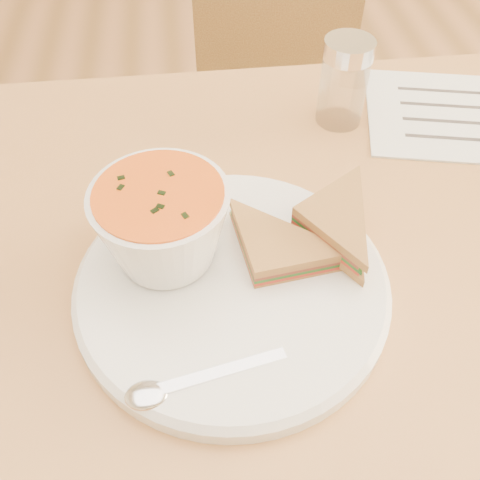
{
  "coord_description": "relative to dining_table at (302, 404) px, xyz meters",
  "views": [
    {
      "loc": [
        -0.14,
        -0.34,
        1.17
      ],
      "look_at": [
        -0.1,
        -0.02,
        0.8
      ],
      "focal_mm": 40.0,
      "sensor_mm": 36.0,
      "label": 1
    }
  ],
  "objects": [
    {
      "name": "dining_table",
      "position": [
        0.0,
        0.0,
        0.0
      ],
      "size": [
        1.0,
        0.7,
        0.75
      ],
      "primitive_type": null,
      "color": "#9F6F31",
      "rests_on": "floor"
    },
    {
      "name": "chair_far",
      "position": [
        0.05,
        0.63,
        0.04
      ],
      "size": [
        0.42,
        0.42,
        0.83
      ],
      "primitive_type": null,
      "rotation": [
        0.0,
        0.0,
        3.0
      ],
      "color": "brown",
      "rests_on": "floor"
    },
    {
      "name": "plate",
      "position": [
        -0.11,
        -0.04,
        0.38
      ],
      "size": [
        0.36,
        0.36,
        0.02
      ],
      "primitive_type": null,
      "rotation": [
        0.0,
        0.0,
        -0.23
      ],
      "color": "white",
      "rests_on": "dining_table"
    },
    {
      "name": "soup_bowl",
      "position": [
        -0.17,
        -0.01,
        0.43
      ],
      "size": [
        0.15,
        0.15,
        0.09
      ],
      "primitive_type": null,
      "rotation": [
        0.0,
        0.0,
        -0.26
      ],
      "color": "white",
      "rests_on": "plate"
    },
    {
      "name": "sandwich_half_a",
      "position": [
        -0.09,
        -0.06,
        0.41
      ],
      "size": [
        0.11,
        0.11,
        0.03
      ],
      "primitive_type": null,
      "rotation": [
        0.0,
        0.0,
        0.13
      ],
      "color": "#B0763E",
      "rests_on": "plate"
    },
    {
      "name": "sandwich_half_b",
      "position": [
        -0.05,
        0.01,
        0.42
      ],
      "size": [
        0.13,
        0.13,
        0.03
      ],
      "primitive_type": null,
      "rotation": [
        0.0,
        0.0,
        -0.99
      ],
      "color": "#B0763E",
      "rests_on": "plate"
    },
    {
      "name": "spoon",
      "position": [
        -0.14,
        -0.14,
        0.4
      ],
      "size": [
        0.18,
        0.07,
        0.01
      ],
      "primitive_type": null,
      "rotation": [
        0.0,
        0.0,
        0.21
      ],
      "color": "silver",
      "rests_on": "plate"
    },
    {
      "name": "paper_menu",
      "position": [
        0.23,
        0.2,
        0.38
      ],
      "size": [
        0.3,
        0.25,
        0.0
      ],
      "primitive_type": null,
      "rotation": [
        0.0,
        0.0,
        -0.23
      ],
      "color": "white",
      "rests_on": "dining_table"
    },
    {
      "name": "condiment_shaker",
      "position": [
        0.06,
        0.21,
        0.43
      ],
      "size": [
        0.07,
        0.07,
        0.11
      ],
      "primitive_type": null,
      "rotation": [
        0.0,
        0.0,
        0.14
      ],
      "color": "silver",
      "rests_on": "dining_table"
    }
  ]
}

